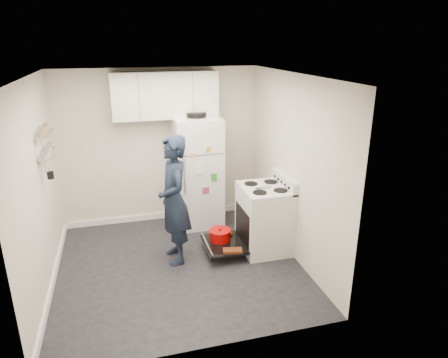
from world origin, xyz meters
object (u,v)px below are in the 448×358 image
object	(u,v)px
refrigerator	(198,172)
person	(174,200)
open_oven_door	(222,240)
electric_range	(263,219)

from	to	relation	value
refrigerator	person	world-z (taller)	refrigerator
open_oven_door	person	world-z (taller)	person
electric_range	open_oven_door	world-z (taller)	electric_range
electric_range	open_oven_door	size ratio (longest dim) A/B	1.56
open_oven_door	person	bearing A→B (deg)	-178.49
open_oven_door	person	size ratio (longest dim) A/B	0.40
electric_range	person	world-z (taller)	person
open_oven_door	electric_range	bearing A→B (deg)	-4.66
electric_range	person	distance (m)	1.33
electric_range	refrigerator	distance (m)	1.38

